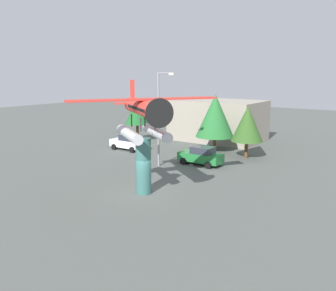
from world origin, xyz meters
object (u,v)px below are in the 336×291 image
object	(u,v)px
floatplane_monument	(143,115)
storefront_building	(218,120)
display_pedestal	(143,166)
streetlight_primary	(160,113)
car_near_white	(128,142)
tree_east	(215,116)
tree_west	(137,111)
car_mid_green	(201,156)
tree_center_back	(247,124)

from	to	relation	value
floatplane_monument	storefront_building	distance (m)	23.05
display_pedestal	streetlight_primary	bearing A→B (deg)	118.09
car_near_white	tree_east	bearing A→B (deg)	-147.92
tree_west	display_pedestal	bearing A→B (deg)	-48.35
floatplane_monument	car_near_white	distance (m)	16.04
streetlight_primary	tree_west	size ratio (longest dim) A/B	1.55
display_pedestal	tree_west	distance (m)	20.65
floatplane_monument	car_near_white	size ratio (longest dim) A/B	2.19
streetlight_primary	display_pedestal	bearing A→B (deg)	-61.91
tree_west	tree_east	distance (m)	10.92
floatplane_monument	tree_west	world-z (taller)	floatplane_monument
floatplane_monument	tree_east	world-z (taller)	floatplane_monument
floatplane_monument	streetlight_primary	xyz separation A→B (m)	(-3.76, 6.92, -0.76)
tree_east	floatplane_monument	bearing A→B (deg)	-79.69
car_near_white	car_mid_green	xyz separation A→B (m)	(10.05, -1.02, 0.00)
streetlight_primary	tree_west	xyz separation A→B (m)	(-10.02, 8.53, -1.11)
streetlight_primary	tree_east	size ratio (longest dim) A/B	1.37
storefront_building	tree_east	size ratio (longest dim) A/B	1.74
display_pedestal	car_near_white	size ratio (longest dim) A/B	0.96
display_pedestal	tree_center_back	distance (m)	14.73
storefront_building	tree_west	xyz separation A→B (m)	(-7.95, -6.63, 1.30)
tree_west	tree_center_back	size ratio (longest dim) A/B	1.05
car_near_white	streetlight_primary	distance (m)	9.10
floatplane_monument	car_mid_green	distance (m)	10.79
floatplane_monument	car_near_white	xyz separation A→B (m)	(-11.01, 10.62, -4.83)
display_pedestal	tree_east	distance (m)	16.01
display_pedestal	tree_east	xyz separation A→B (m)	(-2.75, 15.65, 1.93)
car_mid_green	tree_west	xyz separation A→B (m)	(-12.82, 5.85, 2.96)
storefront_building	tree_east	bearing A→B (deg)	-64.92
tree_west	tree_center_back	world-z (taller)	tree_west
display_pedestal	car_near_white	bearing A→B (deg)	135.93
display_pedestal	tree_west	xyz separation A→B (m)	(-13.67, 15.37, 1.82)
floatplane_monument	tree_east	xyz separation A→B (m)	(-2.86, 15.73, -1.76)
storefront_building	tree_center_back	size ratio (longest dim) A/B	2.06
car_mid_green	storefront_building	size ratio (longest dim) A/B	0.38
floatplane_monument	car_mid_green	bearing A→B (deg)	130.13
tree_west	car_near_white	bearing A→B (deg)	-60.12
car_mid_green	tree_east	size ratio (longest dim) A/B	0.67
car_near_white	streetlight_primary	size ratio (longest dim) A/B	0.49
car_near_white	car_mid_green	bearing A→B (deg)	174.19
car_near_white	tree_center_back	world-z (taller)	tree_center_back
display_pedestal	storefront_building	size ratio (longest dim) A/B	0.37
car_mid_green	floatplane_monument	bearing A→B (deg)	95.70
streetlight_primary	floatplane_monument	bearing A→B (deg)	-61.48
storefront_building	streetlight_primary	bearing A→B (deg)	-82.22
storefront_building	tree_west	bearing A→B (deg)	-140.18
car_mid_green	storefront_building	world-z (taller)	storefront_building
storefront_building	floatplane_monument	bearing A→B (deg)	-75.20
storefront_building	car_mid_green	bearing A→B (deg)	-68.66
car_mid_green	streetlight_primary	distance (m)	5.62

